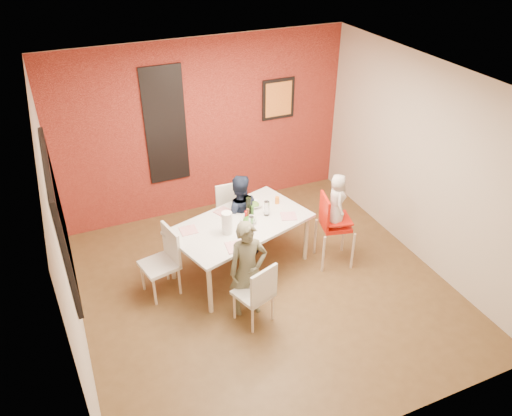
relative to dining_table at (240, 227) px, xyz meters
name	(u,v)px	position (x,y,z in m)	size (l,w,h in m)	color
ground	(265,288)	(0.13, -0.50, -0.68)	(4.50, 4.50, 0.00)	brown
ceiling	(268,84)	(0.13, -0.50, 2.02)	(4.50, 4.50, 0.02)	white
wall_back	(205,128)	(0.13, 1.75, 0.67)	(4.50, 0.02, 2.70)	beige
wall_front	(382,331)	(0.13, -2.75, 0.67)	(4.50, 0.02, 2.70)	beige
wall_left	(62,244)	(-2.12, -0.50, 0.67)	(0.02, 4.50, 2.70)	beige
wall_right	(423,164)	(2.38, -0.50, 0.67)	(0.02, 4.50, 2.70)	beige
brick_accent_wall	(205,129)	(0.13, 1.73, 0.67)	(4.50, 0.02, 2.70)	maroon
picture_window_frame	(60,217)	(-2.09, -0.30, 0.87)	(0.05, 1.70, 1.30)	black
picture_window_pane	(61,217)	(-2.07, -0.30, 0.87)	(0.02, 1.55, 1.15)	black
glassblock_strip	(165,126)	(-0.47, 1.71, 0.82)	(0.55, 0.03, 1.70)	silver
glassblock_surround	(166,126)	(-0.47, 1.71, 0.82)	(0.60, 0.03, 1.76)	black
art_print_frame	(278,99)	(1.33, 1.71, 0.97)	(0.54, 0.03, 0.64)	black
art_print_canvas	(279,99)	(1.33, 1.69, 0.97)	(0.44, 0.01, 0.54)	#F49A36
dining_table	(240,227)	(0.00, 0.00, 0.00)	(2.00, 1.47, 0.74)	silver
chair_near	(258,292)	(-0.20, -1.02, -0.21)	(0.50, 0.50, 0.84)	silver
chair_far	(233,212)	(0.13, 0.62, -0.17)	(0.43, 0.43, 0.91)	white
chair_left	(165,258)	(-1.03, -0.03, -0.17)	(0.50, 0.50, 0.91)	silver
high_chair	(332,223)	(1.18, -0.33, -0.05)	(0.53, 0.53, 1.05)	red
child_near	(248,270)	(-0.22, -0.79, -0.05)	(0.46, 0.30, 1.26)	brown
child_far	(239,215)	(0.13, 0.38, -0.07)	(0.59, 0.46, 1.20)	#161E32
toddler	(337,200)	(1.21, -0.34, 0.31)	(0.36, 0.23, 0.73)	beige
plate_near_left	(236,247)	(-0.24, -0.47, 0.07)	(0.24, 0.24, 0.01)	white
plate_far_mid	(223,212)	(-0.11, 0.33, 0.07)	(0.20, 0.20, 0.01)	silver
plate_near_right	(289,216)	(0.64, -0.12, 0.07)	(0.20, 0.20, 0.01)	white
plate_far_left	(189,230)	(-0.67, 0.09, 0.07)	(0.20, 0.20, 0.01)	white
salad_bowl_a	(249,220)	(0.11, -0.03, 0.09)	(0.21, 0.21, 0.05)	silver
salad_bowl_b	(254,205)	(0.31, 0.30, 0.09)	(0.22, 0.22, 0.05)	white
wine_bottle	(249,207)	(0.17, 0.13, 0.20)	(0.07, 0.07, 0.26)	black
wine_glass_a	(251,223)	(0.08, -0.19, 0.16)	(0.06, 0.06, 0.18)	silver
wine_glass_b	(267,208)	(0.39, 0.03, 0.17)	(0.07, 0.07, 0.21)	white
paper_towel_roll	(227,223)	(-0.23, -0.15, 0.22)	(0.13, 0.13, 0.30)	white
condiment_red	(246,215)	(0.10, 0.04, 0.13)	(0.03, 0.03, 0.13)	red
condiment_green	(252,211)	(0.21, 0.09, 0.14)	(0.04, 0.04, 0.15)	#377025
condiment_brown	(248,214)	(0.13, 0.06, 0.14)	(0.04, 0.04, 0.14)	brown
sippy_cup	(277,200)	(0.64, 0.24, 0.12)	(0.06, 0.06, 0.10)	orange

